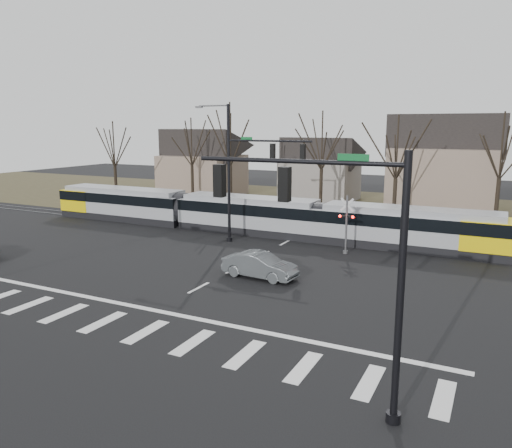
% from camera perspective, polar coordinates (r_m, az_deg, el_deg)
% --- Properties ---
extents(ground, '(140.00, 140.00, 0.00)m').
position_cam_1_polar(ground, '(25.90, -9.00, -8.46)').
color(ground, black).
extents(grass_verge, '(140.00, 28.00, 0.01)m').
position_cam_1_polar(grass_verge, '(54.42, 10.85, 1.81)').
color(grass_verge, '#38331E').
rests_on(grass_verge, ground).
extents(crosswalk, '(27.00, 2.60, 0.01)m').
position_cam_1_polar(crosswalk, '(22.99, -14.87, -11.28)').
color(crosswalk, silver).
rests_on(crosswalk, ground).
extents(stop_line, '(28.00, 0.35, 0.01)m').
position_cam_1_polar(stop_line, '(24.55, -11.46, -9.65)').
color(stop_line, silver).
rests_on(stop_line, ground).
extents(lane_dashes, '(0.18, 30.00, 0.01)m').
position_cam_1_polar(lane_dashes, '(39.50, 4.53, -1.51)').
color(lane_dashes, silver).
rests_on(lane_dashes, ground).
extents(rail_pair, '(90.00, 1.52, 0.06)m').
position_cam_1_polar(rail_pair, '(39.31, 4.42, -1.53)').
color(rail_pair, '#59595E').
rests_on(rail_pair, ground).
extents(tram, '(39.30, 2.92, 2.98)m').
position_cam_1_polar(tram, '(40.91, -0.94, 1.27)').
color(tram, gray).
rests_on(tram, ground).
extents(sedan, '(2.24, 4.68, 1.46)m').
position_cam_1_polar(sedan, '(28.87, 0.44, -4.74)').
color(sedan, '#515558').
rests_on(sedan, ground).
extents(signal_pole_near_right, '(6.72, 0.44, 8.00)m').
position_cam_1_polar(signal_pole_near_right, '(14.83, 9.24, -2.51)').
color(signal_pole_near_right, black).
rests_on(signal_pole_near_right, ground).
extents(signal_pole_far, '(9.28, 0.44, 10.20)m').
position_cam_1_polar(signal_pole_far, '(36.48, -0.95, 6.53)').
color(signal_pole_far, black).
rests_on(signal_pole_far, ground).
extents(rail_crossing_signal, '(1.08, 0.36, 4.00)m').
position_cam_1_polar(rail_crossing_signal, '(34.55, 10.28, -0.30)').
color(rail_crossing_signal, '#59595B').
rests_on(rail_crossing_signal, ground).
extents(tree_row, '(59.20, 7.20, 10.00)m').
position_cam_1_polar(tree_row, '(47.56, 11.42, 6.54)').
color(tree_row, black).
rests_on(tree_row, ground).
extents(house_a, '(9.72, 8.64, 8.60)m').
position_cam_1_polar(house_a, '(63.94, -6.14, 7.33)').
color(house_a, '#7D6A5B').
rests_on(house_a, ground).
extents(house_b, '(8.64, 7.56, 7.65)m').
position_cam_1_polar(house_b, '(59.22, 7.36, 6.53)').
color(house_b, slate).
rests_on(house_b, ground).
extents(house_c, '(10.80, 8.64, 10.10)m').
position_cam_1_polar(house_c, '(53.17, 20.79, 6.75)').
color(house_c, '#7D6A5B').
rests_on(house_c, ground).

